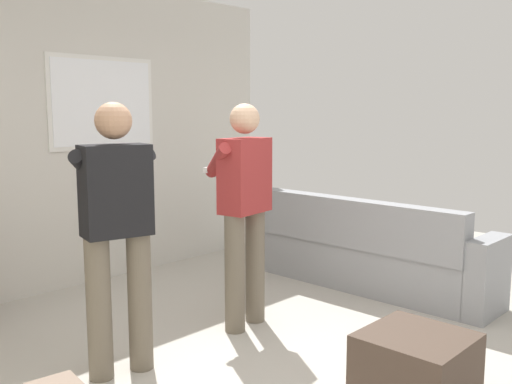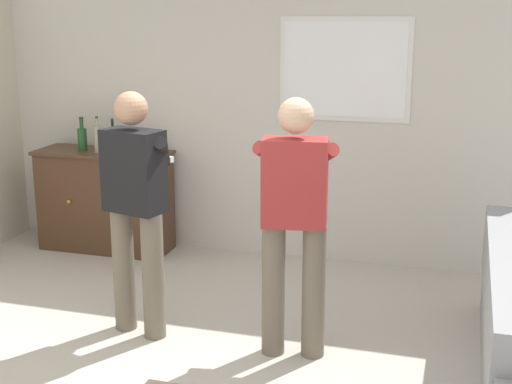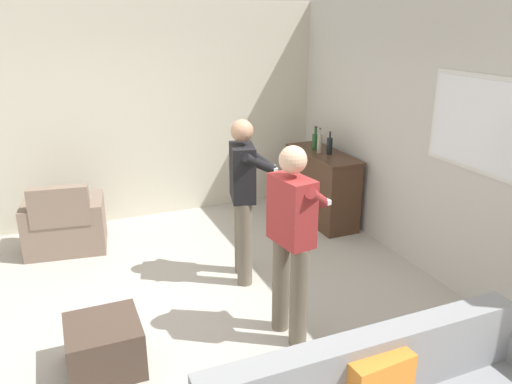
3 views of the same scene
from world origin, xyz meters
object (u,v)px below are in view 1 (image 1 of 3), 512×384
Objects in this scene: couch at (361,253)px; person_standing_right at (244,204)px; ottoman at (416,368)px; person_standing_left at (116,226)px.

couch is 1.55m from person_standing_right.
couch reaches higher than ottoman.
person_standing_left reaches higher than couch.
ottoman is 1.93m from person_standing_left.
person_standing_right is at bearing 83.74° from ottoman.
person_standing_left is 1.09m from person_standing_right.
person_standing_right is at bearing -0.40° from person_standing_left.
couch is 1.47× the size of person_standing_right.
person_standing_right reaches higher than couch.
ottoman is 0.33× the size of person_standing_right.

